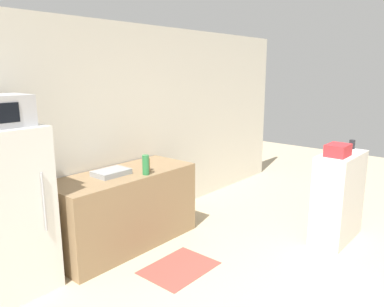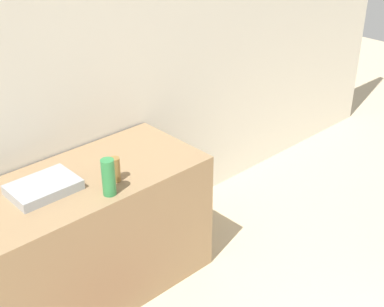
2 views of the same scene
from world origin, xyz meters
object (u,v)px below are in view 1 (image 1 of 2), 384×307
object	(u,v)px
refrigerator	(10,212)
basket	(338,150)
jar	(352,144)
bottle_tall	(146,165)
bottle_short	(147,165)

from	to	relation	value
refrigerator	basket	size ratio (longest dim) A/B	5.23
basket	jar	size ratio (longest dim) A/B	2.68
bottle_tall	bottle_short	world-z (taller)	bottle_tall
bottle_short	refrigerator	bearing A→B (deg)	172.09
refrigerator	jar	bearing A→B (deg)	-29.04
bottle_short	basket	xyz separation A→B (m)	(1.38, -1.70, 0.18)
bottle_short	jar	distance (m)	2.55
refrigerator	bottle_tall	size ratio (longest dim) A/B	6.89
bottle_tall	bottle_short	size ratio (longest dim) A/B	1.44
bottle_tall	basket	world-z (taller)	basket
refrigerator	bottle_tall	xyz separation A→B (m)	(1.40, -0.31, 0.22)
bottle_short	basket	size ratio (longest dim) A/B	0.52
bottle_tall	jar	distance (m)	2.57
bottle_short	bottle_tall	bearing A→B (deg)	-139.59
bottle_tall	basket	distance (m)	2.19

